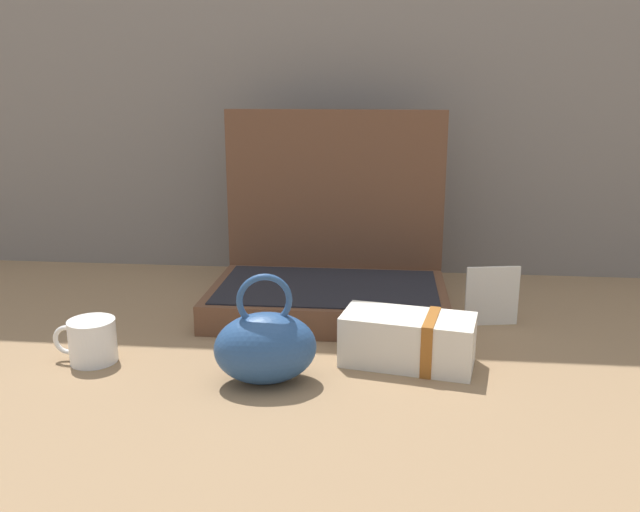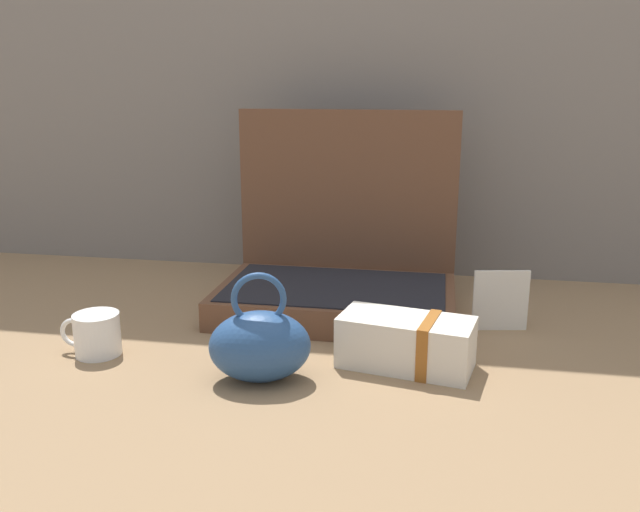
{
  "view_description": "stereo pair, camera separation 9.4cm",
  "coord_description": "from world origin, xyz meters",
  "px_view_note": "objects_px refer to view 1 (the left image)",
  "views": [
    {
      "loc": [
        0.12,
        -1.2,
        0.5
      ],
      "look_at": [
        -0.0,
        -0.02,
        0.19
      ],
      "focal_mm": 37.24,
      "sensor_mm": 36.0,
      "label": 1
    },
    {
      "loc": [
        0.21,
        -1.18,
        0.5
      ],
      "look_at": [
        -0.0,
        -0.02,
        0.19
      ],
      "focal_mm": 37.24,
      "sensor_mm": 36.0,
      "label": 2
    }
  ],
  "objects_px": {
    "teal_pouch_handbag": "(265,346)",
    "info_card_left": "(492,296)",
    "open_suitcase": "(330,266)",
    "cream_toiletry_bag": "(410,340)",
    "coffee_mug": "(92,341)"
  },
  "relations": [
    {
      "from": "coffee_mug",
      "to": "info_card_left",
      "type": "relative_size",
      "value": 0.93
    },
    {
      "from": "open_suitcase",
      "to": "coffee_mug",
      "type": "xyz_separation_m",
      "value": [
        -0.41,
        -0.35,
        -0.06
      ]
    },
    {
      "from": "cream_toiletry_bag",
      "to": "info_card_left",
      "type": "xyz_separation_m",
      "value": [
        0.18,
        0.22,
        0.02
      ]
    },
    {
      "from": "coffee_mug",
      "to": "cream_toiletry_bag",
      "type": "bearing_deg",
      "value": 4.73
    },
    {
      "from": "open_suitcase",
      "to": "cream_toiletry_bag",
      "type": "relative_size",
      "value": 2.03
    },
    {
      "from": "teal_pouch_handbag",
      "to": "info_card_left",
      "type": "xyz_separation_m",
      "value": [
        0.43,
        0.32,
        -0.0
      ]
    },
    {
      "from": "cream_toiletry_bag",
      "to": "coffee_mug",
      "type": "distance_m",
      "value": 0.58
    },
    {
      "from": "open_suitcase",
      "to": "teal_pouch_handbag",
      "type": "distance_m",
      "value": 0.41
    },
    {
      "from": "open_suitcase",
      "to": "info_card_left",
      "type": "xyz_separation_m",
      "value": [
        0.35,
        -0.09,
        -0.03
      ]
    },
    {
      "from": "teal_pouch_handbag",
      "to": "coffee_mug",
      "type": "relative_size",
      "value": 1.66
    },
    {
      "from": "cream_toiletry_bag",
      "to": "info_card_left",
      "type": "height_order",
      "value": "info_card_left"
    },
    {
      "from": "teal_pouch_handbag",
      "to": "cream_toiletry_bag",
      "type": "xyz_separation_m",
      "value": [
        0.25,
        0.1,
        -0.02
      ]
    },
    {
      "from": "teal_pouch_handbag",
      "to": "cream_toiletry_bag",
      "type": "distance_m",
      "value": 0.27
    },
    {
      "from": "teal_pouch_handbag",
      "to": "cream_toiletry_bag",
      "type": "bearing_deg",
      "value": 22.2
    },
    {
      "from": "coffee_mug",
      "to": "info_card_left",
      "type": "bearing_deg",
      "value": 19.42
    }
  ]
}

